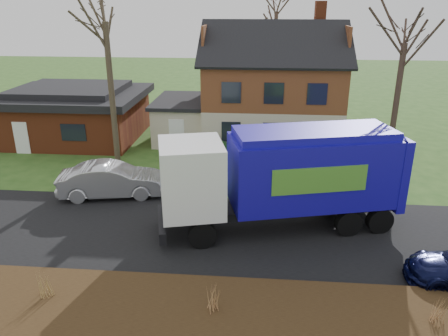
{
  "coord_description": "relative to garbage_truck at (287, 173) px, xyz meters",
  "views": [
    {
      "loc": [
        1.24,
        -16.32,
        9.28
      ],
      "look_at": [
        -0.38,
        2.5,
        2.01
      ],
      "focal_mm": 35.0,
      "sensor_mm": 36.0,
      "label": 1
    }
  ],
  "objects": [
    {
      "name": "silver_sedan",
      "position": [
        -8.54,
        2.53,
        -1.67
      ],
      "size": [
        5.44,
        2.77,
        1.71
      ],
      "primitive_type": "imported",
      "rotation": [
        0.0,
        0.0,
        1.76
      ],
      "color": "#B5B8BE",
      "rests_on": "ground"
    },
    {
      "name": "road",
      "position": [
        -2.41,
        -0.81,
        -2.51
      ],
      "size": [
        80.0,
        7.0,
        0.02
      ],
      "primitive_type": "cube",
      "color": "black",
      "rests_on": "ground"
    },
    {
      "name": "garbage_truck",
      "position": [
        0.0,
        0.0,
        0.0
      ],
      "size": [
        10.58,
        5.15,
        4.38
      ],
      "rotation": [
        0.0,
        0.0,
        0.25
      ],
      "color": "black",
      "rests_on": "ground"
    },
    {
      "name": "ground",
      "position": [
        -2.41,
        -0.81,
        -2.52
      ],
      "size": [
        120.0,
        120.0,
        0.0
      ],
      "primitive_type": "plane",
      "color": "#2D531B",
      "rests_on": "ground"
    },
    {
      "name": "grass_clump_west",
      "position": [
        -7.94,
        -5.83,
        -1.74
      ],
      "size": [
        0.36,
        0.3,
        0.97
      ],
      "color": "olive",
      "rests_on": "mulch_verge"
    },
    {
      "name": "ranch_house",
      "position": [
        -14.41,
        12.19,
        -0.71
      ],
      "size": [
        9.8,
        8.2,
        3.7
      ],
      "color": "brown",
      "rests_on": "ground"
    },
    {
      "name": "grass_clump_mid",
      "position": [
        -2.45,
        -6.12,
        -1.77
      ],
      "size": [
        0.33,
        0.27,
        0.91
      ],
      "color": "#A9784A",
      "rests_on": "mulch_verge"
    },
    {
      "name": "grass_clump_east",
      "position": [
        4.26,
        -6.16,
        -1.82
      ],
      "size": [
        0.33,
        0.27,
        0.82
      ],
      "color": "#A37448",
      "rests_on": "mulch_verge"
    },
    {
      "name": "tree_front_east",
      "position": [
        6.4,
        7.77,
        5.79
      ],
      "size": [
        3.68,
        3.68,
        10.22
      ],
      "color": "#3E2D25",
      "rests_on": "ground"
    },
    {
      "name": "mulch_verge",
      "position": [
        -2.41,
        -6.11,
        -2.37
      ],
      "size": [
        80.0,
        3.5,
        0.3
      ],
      "primitive_type": "cube",
      "color": "black",
      "rests_on": "ground"
    },
    {
      "name": "main_house",
      "position": [
        -0.92,
        13.1,
        1.5
      ],
      "size": [
        12.95,
        8.95,
        9.26
      ],
      "color": "beige",
      "rests_on": "ground"
    }
  ]
}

